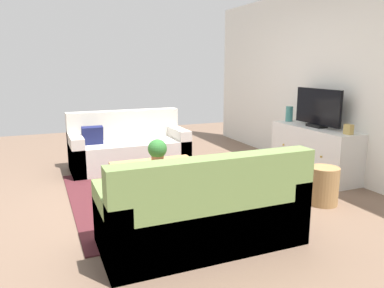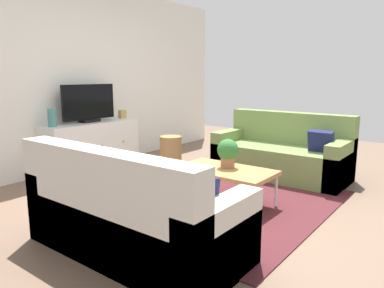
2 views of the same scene
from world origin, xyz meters
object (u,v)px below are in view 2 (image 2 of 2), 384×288
couch_right_side (283,155)px  glass_vase (52,118)px  mantel_clock (122,114)px  coffee_table (225,172)px  flat_screen_tv (89,104)px  potted_plant (228,152)px  couch_left_side (128,219)px  wicker_basket (171,150)px  tv_console (92,146)px

couch_right_side → glass_vase: bearing=130.1°
glass_vase → mantel_clock: (1.22, 0.00, -0.05)m
coffee_table → flat_screen_tv: bearing=88.1°
potted_plant → glass_vase: glass_vase is taller
couch_right_side → flat_screen_tv: size_ratio=2.02×
flat_screen_tv → coffee_table: bearing=-91.9°
coffee_table → couch_right_side: bearing=-0.8°
couch_right_side → couch_left_side: bearing=180.0°
flat_screen_tv → mantel_clock: (0.61, -0.02, -0.20)m
couch_left_side → mantel_clock: (2.09, 2.37, 0.48)m
glass_vase → coffee_table: bearing=-77.3°
couch_right_side → wicker_basket: (-0.42, 1.69, -0.07)m
couch_right_side → glass_vase: 3.15m
coffee_table → mantel_clock: 2.49m
wicker_basket → coffee_table: bearing=-122.2°
couch_left_side → tv_console: size_ratio=1.21×
tv_console → mantel_clock: (0.61, 0.00, 0.42)m
coffee_table → flat_screen_tv: 2.45m
glass_vase → wicker_basket: 1.83m
coffee_table → wicker_basket: (1.05, 1.67, -0.15)m
glass_vase → mantel_clock: 1.22m
flat_screen_tv → glass_vase: 0.63m
couch_right_side → glass_vase: (-2.00, 2.37, 0.53)m
couch_right_side → flat_screen_tv: (-1.39, 2.39, 0.68)m
potted_plant → couch_left_side: bearing=-178.9°
couch_left_side → flat_screen_tv: size_ratio=2.02×
flat_screen_tv → glass_vase: (-0.61, -0.02, -0.15)m
couch_right_side → wicker_basket: couch_right_side is taller
potted_plant → mantel_clock: (0.62, 2.35, 0.20)m
coffee_table → mantel_clock: size_ratio=7.96×
flat_screen_tv → potted_plant: bearing=-90.3°
wicker_basket → tv_console: bearing=145.0°
coffee_table → glass_vase: bearing=102.7°
couch_right_side → wicker_basket: 1.74m
tv_console → wicker_basket: tv_console is taller
potted_plant → glass_vase: (-0.59, 2.35, 0.25)m
tv_console → flat_screen_tv: flat_screen_tv is taller
couch_left_side → couch_right_side: same height
couch_right_side → flat_screen_tv: 2.85m
couch_right_side → tv_console: 2.75m
couch_left_side → coffee_table: couch_left_side is taller
glass_vase → wicker_basket: bearing=-23.3°
coffee_table → flat_screen_tv: size_ratio=1.19×
couch_right_side → mantel_clock: bearing=108.2°
potted_plant → wicker_basket: 1.97m
coffee_table → mantel_clock: mantel_clock is taller
mantel_clock → flat_screen_tv: bearing=178.1°
wicker_basket → glass_vase: bearing=156.7°
couch_left_side → glass_vase: 2.58m
tv_console → glass_vase: 0.77m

